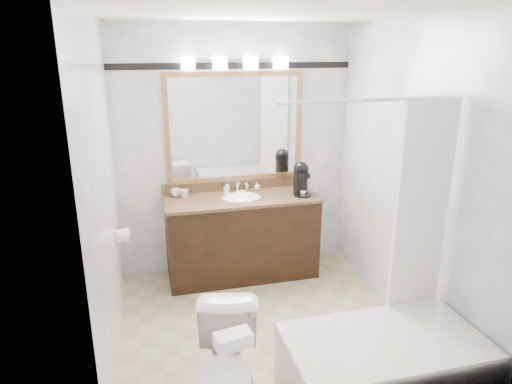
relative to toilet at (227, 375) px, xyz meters
The scene contains 15 objects.
room 1.37m from the toilet, 59.85° to the left, with size 2.42×2.62×2.52m.
vanity 1.99m from the toilet, 74.77° to the left, with size 1.53×0.58×0.97m.
mirror 2.52m from the toilet, 76.55° to the left, with size 1.40×0.04×1.10m.
vanity_light_bar 2.82m from the toilet, 76.22° to the left, with size 1.02×0.14×0.12m.
accent_stripe 2.85m from the toilet, 76.61° to the left, with size 2.40×0.01×0.06m, color black.
bathtub 1.08m from the toilet, ahead, with size 1.30×0.75×1.96m.
tp_roll 1.72m from the toilet, 111.58° to the left, with size 0.12×0.12×0.11m, color white.
toilet is the anchor object (origin of this frame).
tissue_box 0.46m from the toilet, 90.00° to the right, with size 0.20×0.11×0.08m, color white.
coffee_maker 2.27m from the toilet, 58.86° to the left, with size 0.17×0.22×0.34m.
cup_left 2.17m from the toilet, 92.86° to the left, with size 0.10×0.10×0.08m, color white.
cup_right 2.12m from the toilet, 90.77° to the left, with size 0.08×0.08×0.08m, color white.
soap_bottle_a 2.15m from the toilet, 79.04° to the left, with size 0.05×0.05×0.11m, color white.
soap_bottle_b 2.30m from the toilet, 70.90° to the left, with size 0.06×0.06×0.08m, color white.
soap_bar 2.16m from the toilet, 75.08° to the left, with size 0.08×0.05×0.03m, color beige.
Camera 1 is at (-0.92, -3.18, 2.26)m, focal length 32.00 mm.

